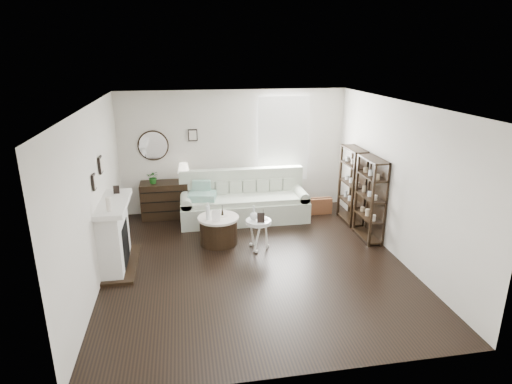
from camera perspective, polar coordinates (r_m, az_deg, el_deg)
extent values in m
plane|color=black|center=(7.48, -0.11, -9.40)|extent=(5.50, 5.50, 0.00)
plane|color=white|center=(6.67, -0.13, 11.63)|extent=(5.50, 5.50, 0.00)
plane|color=beige|center=(9.58, -2.92, 5.43)|extent=(5.00, 0.00, 5.00)
plane|color=beige|center=(4.47, 5.97, -10.08)|extent=(5.00, 0.00, 5.00)
plane|color=beige|center=(7.00, -20.73, -0.59)|extent=(0.00, 5.50, 5.50)
plane|color=beige|center=(7.76, 18.40, 1.44)|extent=(0.00, 5.50, 5.50)
cube|color=white|center=(9.70, 3.57, 7.08)|extent=(1.00, 0.02, 1.80)
cube|color=white|center=(9.65, 3.66, 7.01)|extent=(1.15, 0.02, 1.90)
cylinder|color=silver|center=(9.47, -13.55, 6.02)|extent=(0.60, 0.03, 0.60)
cube|color=black|center=(9.41, -8.43, 7.50)|extent=(0.20, 0.03, 0.26)
cube|color=silver|center=(7.52, -18.39, -5.58)|extent=(0.34, 1.20, 1.10)
cube|color=black|center=(7.58, -18.05, -6.61)|extent=(0.30, 0.65, 0.70)
cube|color=silver|center=(7.31, -18.44, -1.47)|extent=(0.44, 1.35, 0.08)
cube|color=black|center=(7.73, -17.41, -9.13)|extent=(0.50, 1.40, 0.05)
cylinder|color=beige|center=(6.84, -19.06, -1.53)|extent=(0.08, 0.08, 0.22)
cube|color=black|center=(7.65, -18.12, 0.30)|extent=(0.10, 0.03, 0.14)
cube|color=black|center=(6.87, -20.78, 1.26)|extent=(0.03, 0.18, 0.24)
cube|color=black|center=(7.47, -20.01, 3.43)|extent=(0.03, 0.22, 0.28)
cube|color=black|center=(9.18, 12.68, 0.87)|extent=(0.30, 0.80, 1.60)
cylinder|color=tan|center=(9.04, 13.03, -1.29)|extent=(0.08, 0.08, 0.11)
cylinder|color=tan|center=(9.26, 12.44, -0.79)|extent=(0.08, 0.08, 0.11)
cylinder|color=tan|center=(9.48, 11.89, -0.31)|extent=(0.08, 0.08, 0.11)
cylinder|color=tan|center=(8.92, 13.21, 1.13)|extent=(0.08, 0.08, 0.11)
cylinder|color=tan|center=(9.14, 12.61, 1.58)|extent=(0.08, 0.08, 0.11)
cylinder|color=tan|center=(9.36, 12.04, 2.02)|extent=(0.08, 0.08, 0.11)
cylinder|color=tan|center=(8.81, 13.40, 3.62)|extent=(0.08, 0.08, 0.11)
cylinder|color=tan|center=(9.04, 12.79, 4.02)|extent=(0.08, 0.08, 0.11)
cylinder|color=tan|center=(9.26, 12.20, 4.39)|extent=(0.08, 0.08, 0.11)
cube|color=black|center=(8.40, 14.97, -0.93)|extent=(0.30, 0.80, 1.60)
cylinder|color=tan|center=(8.27, 15.39, -3.33)|extent=(0.08, 0.08, 0.11)
cylinder|color=tan|center=(8.48, 14.69, -2.73)|extent=(0.08, 0.08, 0.11)
cylinder|color=tan|center=(8.70, 14.03, -2.15)|extent=(0.08, 0.08, 0.11)
cylinder|color=tan|center=(8.14, 15.63, -0.71)|extent=(0.08, 0.08, 0.11)
cylinder|color=tan|center=(8.35, 14.91, -0.16)|extent=(0.08, 0.08, 0.11)
cylinder|color=tan|center=(8.57, 14.23, 0.36)|extent=(0.08, 0.08, 0.11)
cylinder|color=tan|center=(8.03, 15.87, 2.00)|extent=(0.08, 0.08, 0.11)
cylinder|color=tan|center=(8.24, 15.13, 2.48)|extent=(0.08, 0.08, 0.11)
cylinder|color=tan|center=(8.46, 14.44, 2.93)|extent=(0.08, 0.08, 0.11)
cube|color=#A7B09D|center=(9.21, -1.58, -2.45)|extent=(2.70, 0.94, 0.44)
cube|color=#A7B09D|center=(9.09, -1.57, -0.92)|extent=(2.34, 0.75, 0.10)
cube|color=#A7B09D|center=(9.41, -1.93, 0.69)|extent=(2.70, 0.21, 0.83)
cube|color=#A7B09D|center=(9.11, -9.25, -2.58)|extent=(0.23, 0.88, 0.54)
cube|color=#A7B09D|center=(9.43, 5.81, -1.69)|extent=(0.23, 0.88, 0.54)
cube|color=#268E5F|center=(8.95, -7.16, -0.54)|extent=(0.62, 0.54, 0.14)
cube|color=brown|center=(9.69, 8.46, -1.84)|extent=(0.54, 0.19, 0.36)
cube|color=black|center=(9.51, -11.51, -1.00)|extent=(1.19, 0.49, 0.79)
cube|color=black|center=(9.33, -11.47, -2.54)|extent=(1.14, 0.01, 0.02)
cube|color=black|center=(9.26, -11.55, -1.28)|extent=(1.14, 0.01, 0.02)
cube|color=black|center=(9.19, -11.63, 0.00)|extent=(1.14, 0.01, 0.01)
imported|color=#195317|center=(9.32, -13.54, 1.93)|extent=(0.27, 0.24, 0.28)
cylinder|color=black|center=(8.12, -5.01, -5.22)|extent=(0.70, 0.70, 0.49)
cylinder|color=beige|center=(8.02, -5.06, -3.47)|extent=(0.77, 0.77, 0.04)
cylinder|color=white|center=(7.75, 0.33, -3.86)|extent=(0.46, 0.46, 0.03)
cylinder|color=silver|center=(7.77, 0.33, -4.14)|extent=(0.47, 0.47, 0.02)
cylinder|color=silver|center=(7.86, 0.33, -5.80)|extent=(0.04, 0.04, 0.53)
cylinder|color=silver|center=(7.86, -6.44, -2.53)|extent=(0.08, 0.08, 0.33)
cube|color=white|center=(7.79, -5.35, -3.17)|extent=(0.15, 0.06, 0.20)
cube|color=black|center=(7.60, 0.65, -3.46)|extent=(0.14, 0.07, 0.18)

